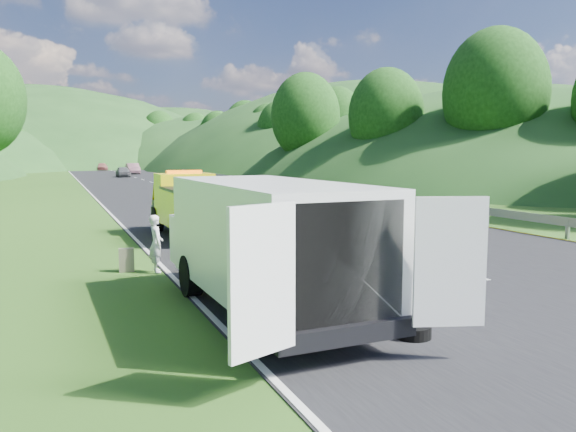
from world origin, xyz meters
name	(u,v)px	position (x,y,z in m)	size (l,w,h in m)	color
ground	(319,267)	(0.00, 0.00, 0.00)	(320.00, 320.00, 0.00)	#38661E
road_surface	(162,185)	(3.00, 40.00, 0.01)	(14.00, 200.00, 0.02)	black
guardrail	(204,179)	(10.30, 52.50, 0.00)	(0.06, 140.00, 1.52)	gray
tree_line_right	(279,175)	(23.00, 60.00, 0.00)	(14.00, 140.00, 14.00)	#255F1C
hills_backdrop	(108,165)	(6.50, 134.70, 0.00)	(201.00, 288.60, 44.00)	#2D5B23
tow_truck	(191,205)	(-1.91, 6.73, 1.17)	(2.14, 5.58, 2.39)	black
white_van	(266,239)	(-2.84, -3.50, 1.42)	(3.88, 7.13, 2.52)	black
woman	(157,273)	(-4.16, 0.94, 0.00)	(0.53, 0.39, 1.47)	silver
child	(223,282)	(-2.90, -0.75, 0.00)	(0.50, 0.39, 1.04)	tan
worker	(399,320)	(-0.78, -4.93, 0.00)	(1.10, 0.63, 1.71)	black
suitcase	(126,260)	(-4.85, 1.35, 0.31)	(0.38, 0.21, 0.61)	#5A5A43
spare_tire	(413,338)	(-1.15, -5.87, 0.00)	(0.61, 0.61, 0.20)	black
passing_suv	(273,213)	(3.86, 13.34, 0.00)	(2.33, 5.04, 1.40)	black
dist_car_a	(123,177)	(1.79, 60.21, 0.00)	(1.59, 3.94, 1.34)	#525257
dist_car_b	(133,174)	(4.31, 70.43, 0.00)	(1.65, 4.73, 1.56)	#6D4853
dist_car_c	(102,170)	(1.71, 90.86, 0.00)	(1.78, 4.37, 1.27)	#935149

